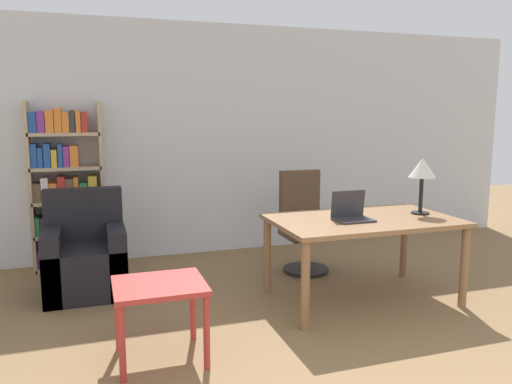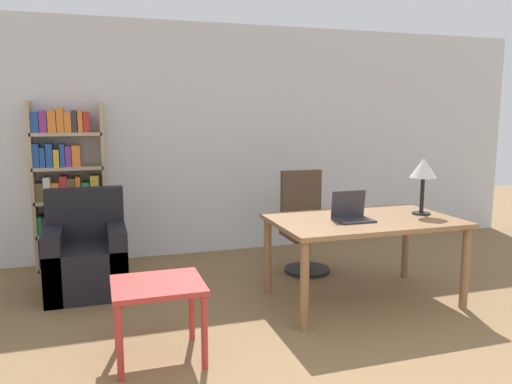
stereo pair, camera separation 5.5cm
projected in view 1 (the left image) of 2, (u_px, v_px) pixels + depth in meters
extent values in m
cube|color=silver|center=(226.00, 140.00, 5.98)|extent=(8.00, 0.06, 2.70)
cube|color=olive|center=(363.00, 220.00, 4.40)|extent=(1.61, 0.99, 0.04)
cylinder|color=olive|center=(305.00, 286.00, 3.82)|extent=(0.07, 0.07, 0.71)
cylinder|color=olive|center=(464.00, 267.00, 4.28)|extent=(0.07, 0.07, 0.71)
cylinder|color=olive|center=(267.00, 256.00, 4.63)|extent=(0.07, 0.07, 0.71)
cylinder|color=olive|center=(404.00, 243.00, 5.10)|extent=(0.07, 0.07, 0.71)
cube|color=#2D2D33|center=(353.00, 220.00, 4.28)|extent=(0.32, 0.23, 0.02)
cube|color=#2D2D33|center=(348.00, 204.00, 4.36)|extent=(0.32, 0.03, 0.23)
cube|color=white|center=(348.00, 203.00, 4.36)|extent=(0.29, 0.03, 0.21)
cylinder|color=black|center=(420.00, 213.00, 4.60)|extent=(0.16, 0.16, 0.01)
cylinder|color=black|center=(421.00, 195.00, 4.57)|extent=(0.04, 0.04, 0.32)
cone|color=silver|center=(422.00, 168.00, 4.53)|extent=(0.24, 0.24, 0.18)
cylinder|color=black|center=(306.00, 270.00, 5.31)|extent=(0.48, 0.48, 0.04)
cylinder|color=#262626|center=(306.00, 252.00, 5.28)|extent=(0.06, 0.06, 0.34)
cube|color=#4C3828|center=(306.00, 232.00, 5.25)|extent=(0.47, 0.47, 0.10)
cube|color=#4C3828|center=(300.00, 197.00, 5.38)|extent=(0.45, 0.08, 0.59)
cube|color=#B2332D|center=(159.00, 286.00, 3.34)|extent=(0.60, 0.53, 0.04)
cylinder|color=#B2332D|center=(122.00, 344.00, 3.08)|extent=(0.04, 0.04, 0.50)
cylinder|color=#B2332D|center=(207.00, 332.00, 3.25)|extent=(0.04, 0.04, 0.50)
cylinder|color=#B2332D|center=(118.00, 316.00, 3.51)|extent=(0.04, 0.04, 0.50)
cylinder|color=#B2332D|center=(193.00, 307.00, 3.68)|extent=(0.04, 0.04, 0.50)
cube|color=black|center=(86.00, 270.00, 4.62)|extent=(0.72, 0.71, 0.46)
cube|color=black|center=(84.00, 214.00, 4.80)|extent=(0.72, 0.16, 0.50)
cube|color=black|center=(53.00, 264.00, 4.52)|extent=(0.16, 0.71, 0.63)
cube|color=black|center=(117.00, 258.00, 4.70)|extent=(0.16, 0.71, 0.63)
cube|color=tan|center=(31.00, 188.00, 5.20)|extent=(0.04, 0.28, 1.79)
cube|color=tan|center=(102.00, 185.00, 5.43)|extent=(0.04, 0.28, 1.79)
cube|color=tan|center=(72.00, 266.00, 5.45)|extent=(0.71, 0.28, 0.04)
cube|color=#7F338C|center=(40.00, 258.00, 5.33)|extent=(0.05, 0.24, 0.19)
cube|color=brown|center=(46.00, 257.00, 5.35)|extent=(0.05, 0.24, 0.22)
cube|color=#234C99|center=(53.00, 255.00, 5.37)|extent=(0.08, 0.24, 0.25)
cube|color=brown|center=(61.00, 254.00, 5.39)|extent=(0.06, 0.24, 0.25)
cube|color=#7F338C|center=(67.00, 253.00, 5.41)|extent=(0.04, 0.24, 0.26)
cube|color=#7F338C|center=(73.00, 254.00, 5.43)|extent=(0.06, 0.24, 0.24)
cube|color=#234C99|center=(80.00, 253.00, 5.45)|extent=(0.06, 0.24, 0.24)
cube|color=#7F338C|center=(87.00, 252.00, 5.48)|extent=(0.08, 0.24, 0.26)
cube|color=orange|center=(93.00, 251.00, 5.50)|extent=(0.04, 0.24, 0.25)
cube|color=gold|center=(100.00, 253.00, 5.52)|extent=(0.08, 0.24, 0.19)
cube|color=tan|center=(70.00, 234.00, 5.39)|extent=(0.71, 0.28, 0.04)
cube|color=#2D7F47|center=(38.00, 225.00, 5.28)|extent=(0.05, 0.24, 0.20)
cube|color=#333338|center=(43.00, 225.00, 5.29)|extent=(0.04, 0.24, 0.19)
cube|color=#7F338C|center=(50.00, 222.00, 5.31)|extent=(0.08, 0.24, 0.26)
cube|color=orange|center=(58.00, 222.00, 5.34)|extent=(0.06, 0.24, 0.24)
cube|color=gold|center=(66.00, 224.00, 5.36)|extent=(0.09, 0.24, 0.20)
cube|color=#7F338C|center=(73.00, 223.00, 5.39)|extent=(0.06, 0.24, 0.20)
cube|color=#333338|center=(80.00, 221.00, 5.41)|extent=(0.08, 0.24, 0.24)
cube|color=tan|center=(68.00, 201.00, 5.34)|extent=(0.71, 0.28, 0.04)
cube|color=brown|center=(37.00, 192.00, 5.23)|extent=(0.08, 0.24, 0.20)
cube|color=silver|center=(45.00, 189.00, 5.25)|extent=(0.07, 0.24, 0.25)
cube|color=orange|center=(54.00, 191.00, 5.28)|extent=(0.08, 0.24, 0.19)
cube|color=#B72D28|center=(62.00, 188.00, 5.30)|extent=(0.07, 0.24, 0.26)
cube|color=brown|center=(70.00, 189.00, 5.32)|extent=(0.07, 0.24, 0.23)
cube|color=orange|center=(76.00, 188.00, 5.34)|extent=(0.05, 0.24, 0.25)
cube|color=#2D7F47|center=(84.00, 190.00, 5.37)|extent=(0.08, 0.24, 0.18)
cube|color=gold|center=(93.00, 187.00, 5.40)|extent=(0.09, 0.24, 0.25)
cube|color=tan|center=(66.00, 168.00, 5.28)|extent=(0.71, 0.28, 0.04)
cube|color=#234C99|center=(34.00, 156.00, 5.17)|extent=(0.06, 0.24, 0.25)
cube|color=#234C99|center=(41.00, 157.00, 5.19)|extent=(0.05, 0.24, 0.21)
cube|color=#234C99|center=(48.00, 155.00, 5.21)|extent=(0.06, 0.24, 0.25)
cube|color=gold|center=(55.00, 158.00, 5.23)|extent=(0.06, 0.24, 0.18)
cube|color=#234C99|center=(61.00, 155.00, 5.25)|extent=(0.05, 0.24, 0.24)
cube|color=#7F338C|center=(67.00, 156.00, 5.27)|extent=(0.06, 0.24, 0.22)
cube|color=orange|center=(74.00, 156.00, 5.29)|extent=(0.08, 0.24, 0.22)
cube|color=tan|center=(64.00, 134.00, 5.23)|extent=(0.71, 0.28, 0.04)
cube|color=#234C99|center=(33.00, 122.00, 5.12)|extent=(0.08, 0.24, 0.21)
cube|color=#7F338C|center=(41.00, 122.00, 5.14)|extent=(0.07, 0.24, 0.22)
cube|color=orange|center=(50.00, 121.00, 5.17)|extent=(0.08, 0.24, 0.23)
cube|color=orange|center=(58.00, 120.00, 5.19)|extent=(0.07, 0.24, 0.25)
cube|color=orange|center=(66.00, 122.00, 5.22)|extent=(0.07, 0.24, 0.21)
cube|color=#333338|center=(72.00, 121.00, 5.23)|extent=(0.05, 0.24, 0.23)
cube|color=orange|center=(78.00, 122.00, 5.25)|extent=(0.05, 0.24, 0.22)
cube|color=#B72D28|center=(84.00, 122.00, 5.27)|extent=(0.06, 0.24, 0.22)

